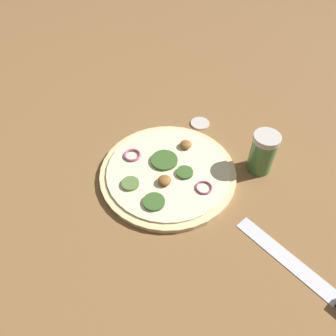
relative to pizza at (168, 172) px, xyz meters
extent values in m
plane|color=brown|center=(0.00, 0.00, -0.01)|extent=(3.00, 3.00, 0.00)
cylinder|color=beige|center=(0.00, 0.00, 0.00)|extent=(0.28, 0.28, 0.01)
cylinder|color=beige|center=(0.00, 0.00, 0.01)|extent=(0.25, 0.25, 0.00)
torus|color=#934266|center=(-0.04, -0.07, 0.01)|extent=(0.03, 0.03, 0.00)
cylinder|color=#385B23|center=(0.02, 0.01, 0.01)|extent=(0.06, 0.06, 0.01)
cylinder|color=#567538|center=(-0.04, 0.07, 0.01)|extent=(0.03, 0.03, 0.01)
cylinder|color=#385B23|center=(-0.01, -0.03, 0.01)|extent=(0.03, 0.03, 0.01)
torus|color=#A34C70|center=(0.04, 0.08, 0.01)|extent=(0.04, 0.04, 0.01)
ellipsoid|color=brown|center=(0.07, -0.04, 0.01)|extent=(0.03, 0.03, 0.01)
cylinder|color=#385B23|center=(-0.08, 0.02, 0.01)|extent=(0.04, 0.04, 0.01)
ellipsoid|color=brown|center=(-0.03, 0.00, 0.01)|extent=(0.03, 0.03, 0.01)
cube|color=silver|center=(-0.17, -0.21, -0.01)|extent=(0.16, 0.16, 0.00)
cylinder|color=#4C7F42|center=(0.03, -0.19, 0.03)|extent=(0.05, 0.05, 0.08)
cylinder|color=beige|center=(0.03, -0.19, 0.08)|extent=(0.05, 0.05, 0.01)
cylinder|color=beige|center=(0.16, -0.07, 0.00)|extent=(0.04, 0.04, 0.01)
camera|label=1|loc=(-0.44, -0.03, 0.51)|focal=35.00mm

